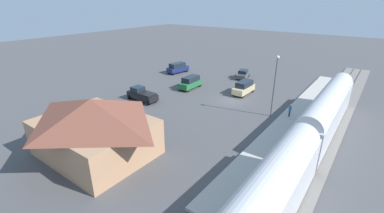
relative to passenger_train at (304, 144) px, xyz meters
The scene contains 12 objects.
ground_plane 18.96m from the passenger_train, 41.69° to the right, with size 200.00×200.00×0.00m, color #4C4C4F.
railway_track 12.77m from the passenger_train, 90.00° to the right, with size 4.80×70.00×0.30m.
platform 13.37m from the passenger_train, 72.22° to the right, with size 3.20×46.00×0.30m.
passenger_train is the anchor object (origin of this frame).
station_building 20.37m from the passenger_train, 27.90° to the left, with size 11.97×9.42×6.12m.
pedestrian_on_platform 12.20m from the passenger_train, 68.19° to the right, with size 0.36×0.36×1.71m.
suv_tan 21.85m from the passenger_train, 50.13° to the right, with size 2.06×4.94×2.22m.
pickup_black 26.05m from the passenger_train, ahead, with size 5.47×2.65×2.14m.
suv_green 26.90m from the passenger_train, 30.72° to the right, with size 2.05×4.93×2.22m.
sedan_charcoal 31.38m from the passenger_train, 54.17° to the right, with size 2.79×4.79×1.74m.
suv_navy 38.11m from the passenger_train, 33.17° to the right, with size 2.79×5.17×2.22m.
light_pole_near_platform 12.79m from the passenger_train, 57.24° to the right, with size 0.44×0.44×8.44m.
Camera 1 is at (-18.09, 35.31, 15.11)m, focal length 24.53 mm.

